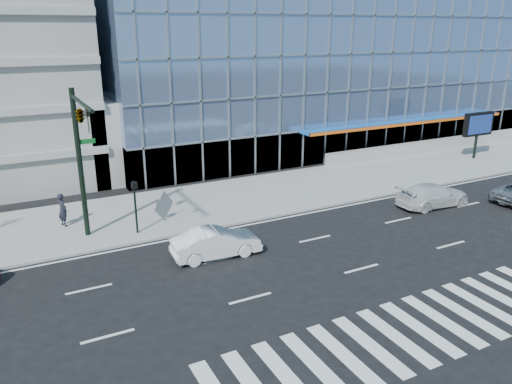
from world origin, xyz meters
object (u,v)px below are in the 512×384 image
marquee_sign (478,125)px  pedestrian (62,210)px  ped_signal_post (135,199)px  tilted_panel (164,206)px  traffic_signal (80,132)px  white_sedan (216,243)px  white_suv (433,195)px

marquee_sign → pedestrian: size_ratio=2.05×
ped_signal_post → tilted_panel: (1.92, 1.19, -1.07)m
marquee_sign → pedestrian: 34.03m
tilted_panel → marquee_sign: bearing=-32.5°
traffic_signal → pedestrian: (-0.98, 3.41, -5.04)m
white_sedan → white_suv: bearing=-84.7°
traffic_signal → white_sedan: traffic_signal is taller
ped_signal_post → white_sedan: bearing=-57.5°
ped_signal_post → pedestrian: (-3.48, 3.04, -1.02)m
ped_signal_post → white_sedan: ped_signal_post is taller
marquee_sign → pedestrian: (-33.98, -0.01, -1.94)m
traffic_signal → pedestrian: bearing=106.0°
traffic_signal → white_suv: bearing=-9.9°
white_suv → white_sedan: white_sedan is taller
marquee_sign → white_suv: 14.35m
traffic_signal → ped_signal_post: traffic_signal is taller
white_sedan → pedestrian: bearing=43.7°
pedestrian → tilted_panel: bearing=-132.0°
marquee_sign → tilted_panel: bearing=-176.3°
white_sedan → pedestrian: (-6.32, 7.50, 0.38)m
traffic_signal → pedestrian: 6.16m
ped_signal_post → white_sedan: size_ratio=0.67×
pedestrian → tilted_panel: pedestrian is taller
ped_signal_post → marquee_sign: (30.50, 3.05, 0.93)m
ped_signal_post → white_suv: bearing=-12.4°
marquee_sign → tilted_panel: size_ratio=3.08×
traffic_signal → ped_signal_post: bearing=8.5°
marquee_sign → pedestrian: marquee_sign is taller
white_sedan → pedestrian: size_ratio=2.31×
ped_signal_post → marquee_sign: size_ratio=0.75×
marquee_sign → white_suv: bearing=-150.2°
traffic_signal → marquee_sign: 33.32m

